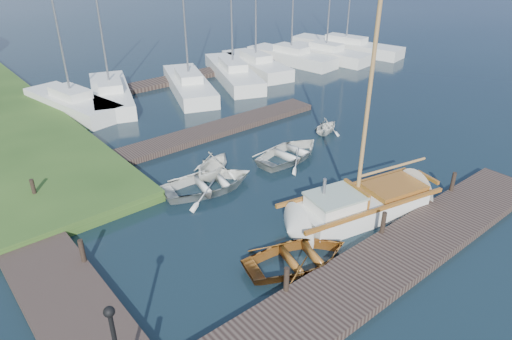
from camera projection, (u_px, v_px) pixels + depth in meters
ground at (256, 196)px, 18.40m from camera, size 160.00×160.00×0.00m
near_dock at (378, 268)px, 14.23m from camera, size 18.00×2.20×0.30m
left_dock at (33, 247)px, 15.19m from camera, size 2.20×18.00×0.30m
far_dock at (207, 132)px, 23.91m from camera, size 14.00×1.60×0.30m
pontoon at (224, 69)px, 34.91m from camera, size 30.00×1.60×0.30m
mooring_post_1 at (286, 279)px, 12.97m from camera, size 0.16×0.16×0.80m
mooring_post_2 at (383, 222)px, 15.51m from camera, size 0.16×0.16×0.80m
mooring_post_3 at (453, 182)px, 18.05m from camera, size 0.16×0.16×0.80m
mooring_post_4 at (82, 251)px, 14.13m from camera, size 0.16×0.16×0.80m
mooring_post_5 at (33, 189)px, 17.55m from camera, size 0.16×0.16×0.80m
lamp_post at (114, 338)px, 9.61m from camera, size 0.24×0.24×2.44m
sailboat at (363, 206)px, 17.13m from camera, size 7.40×3.38×9.83m
dinghy at (298, 255)px, 14.47m from camera, size 4.10×3.40×0.74m
tender_a at (209, 181)px, 18.69m from camera, size 4.32×3.44×0.80m
tender_b at (213, 162)px, 19.63m from camera, size 3.25×3.12×1.33m
tender_c at (290, 151)px, 21.33m from camera, size 3.99×3.06×0.77m
tender_d at (326, 125)px, 23.96m from camera, size 2.14×1.94×0.98m
marina_boat_0 at (72, 102)px, 26.91m from camera, size 3.51×7.68×10.79m
marina_boat_1 at (111, 93)px, 28.40m from camera, size 4.69×8.15×9.76m
marina_boat_2 at (189, 84)px, 30.14m from camera, size 4.88×8.19×12.28m
marina_boat_3 at (233, 72)px, 32.77m from camera, size 5.43×9.14×11.56m
marina_boat_4 at (256, 64)px, 34.73m from camera, size 3.71×7.96×10.51m
marina_boat_5 at (291, 56)px, 36.96m from camera, size 3.19×8.01×10.16m
marina_boat_6 at (326, 53)px, 37.81m from camera, size 3.28×7.71×9.91m
marina_boat_7 at (346, 45)px, 40.38m from camera, size 4.34×10.30×11.43m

